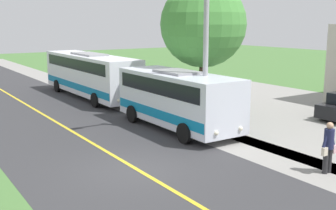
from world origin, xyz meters
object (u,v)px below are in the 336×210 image
Objects in this scene: tree_curbside at (203,25)px; shuttle_bus_front at (177,97)px; transit_bus_rear at (90,73)px; street_light_pole at (204,35)px; pedestrian_with_bags at (329,146)px.

shuttle_bus_front is at bearing 31.15° from tree_curbside.
tree_curbside is at bearing 108.62° from transit_bus_rear.
transit_bus_rear is at bearing -88.00° from street_light_pole.
tree_curbside reaches higher than pedestrian_with_bags.
pedestrian_with_bags is 0.22× the size of street_light_pole.
street_light_pole is at bearing -86.24° from pedestrian_with_bags.
street_light_pole reaches higher than shuttle_bus_front.
shuttle_bus_front is 4.19× the size of pedestrian_with_bags.
transit_bus_rear reaches higher than shuttle_bus_front.
shuttle_bus_front reaches higher than pedestrian_with_bags.
tree_curbside reaches higher than transit_bus_rear.
transit_bus_rear is 9.78m from tree_curbside.
transit_bus_rear reaches higher than pedestrian_with_bags.
street_light_pole is at bearing 52.39° from tree_curbside.
pedestrian_with_bags is at bearing 95.68° from shuttle_bus_front.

